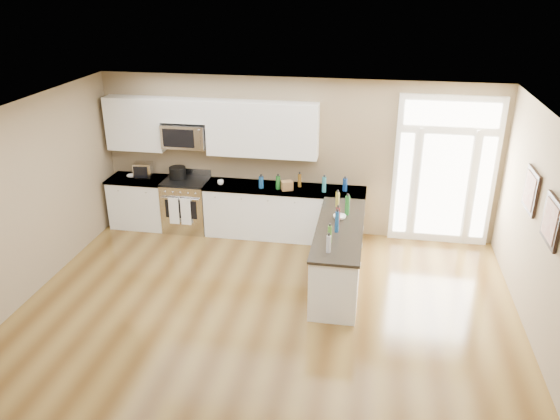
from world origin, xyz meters
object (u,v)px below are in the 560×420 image
object	(u,v)px
kitchen_range	(187,205)
stockpot	(178,172)
peninsula_cabinet	(338,256)
toaster_oven	(143,170)

from	to	relation	value
kitchen_range	stockpot	xyz separation A→B (m)	(-0.17, 0.09, 0.59)
stockpot	kitchen_range	bearing A→B (deg)	-27.15
kitchen_range	stockpot	world-z (taller)	stockpot
kitchen_range	peninsula_cabinet	bearing A→B (deg)	-26.58
peninsula_cabinet	stockpot	xyz separation A→B (m)	(-3.07, 1.54, 0.63)
peninsula_cabinet	kitchen_range	bearing A→B (deg)	153.42
stockpot	toaster_oven	size ratio (longest dim) A/B	0.93
toaster_oven	kitchen_range	bearing A→B (deg)	-12.40
kitchen_range	toaster_oven	size ratio (longest dim) A/B	3.36
stockpot	toaster_oven	xyz separation A→B (m)	(-0.65, -0.01, 0.01)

